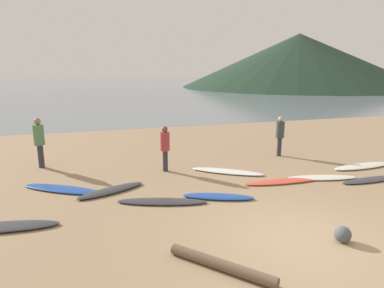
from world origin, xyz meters
name	(u,v)px	position (x,y,z in m)	size (l,w,h in m)	color
ground_plane	(177,143)	(0.00, 10.00, -0.10)	(120.00, 120.00, 0.20)	#997C5B
ocean_water	(110,86)	(0.00, 63.85, 0.00)	(140.00, 100.00, 0.01)	slate
headland_hill	(298,61)	(33.29, 49.46, 4.79)	(42.75, 42.75, 9.58)	#1E3323
surfboard_1	(62,189)	(-4.81, 4.50, 0.04)	(2.54, 0.54, 0.08)	#1E479E
surfboard_2	(111,190)	(-3.48, 3.97, 0.05)	(2.02, 0.51, 0.10)	#333338
surfboard_3	(162,201)	(-2.27, 2.78, 0.04)	(2.34, 0.49, 0.08)	#333338
surfboard_4	(218,197)	(-0.76, 2.65, 0.05)	(1.92, 0.46, 0.09)	#1E479E
surfboard_5	(227,171)	(0.35, 4.65, 0.04)	(2.43, 0.53, 0.09)	white
surfboard_6	(283,181)	(1.61, 3.26, 0.04)	(2.52, 0.48, 0.07)	#D84C38
surfboard_7	(322,178)	(2.97, 3.19, 0.04)	(2.21, 0.51, 0.08)	silver
surfboard_8	(372,180)	(4.32, 2.59, 0.03)	(2.22, 0.46, 0.07)	#333338
surfboard_9	(363,166)	(5.17, 3.84, 0.04)	(2.48, 0.58, 0.08)	silver
person_0	(39,139)	(-5.66, 7.13, 1.03)	(0.35, 0.35, 1.75)	#2D2D38
person_1	(280,133)	(3.18, 6.09, 0.93)	(0.32, 0.32, 1.58)	#2D2D38
person_2	(165,145)	(-1.59, 5.44, 0.91)	(0.31, 0.31, 1.54)	#2D2D38
driftwood_log	(221,265)	(-1.90, -0.39, 0.10)	(0.19, 0.19, 2.00)	brown
beach_rock_near	(343,234)	(0.78, -0.22, 0.16)	(0.33, 0.33, 0.33)	#454C51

